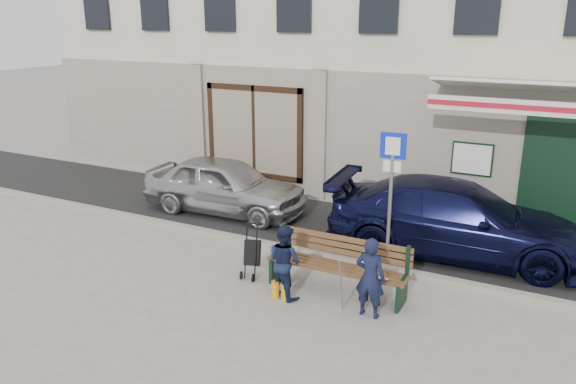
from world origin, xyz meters
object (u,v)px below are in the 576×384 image
Objects in this scene: parking_sign at (391,179)px; stroller at (252,254)px; car_navy at (457,219)px; man at (370,277)px; car_silver at (225,185)px; woman at (284,261)px; bench at (334,266)px.

parking_sign is 2.80m from stroller.
man is at bearing 162.65° from car_navy.
car_silver is at bearing 160.64° from parking_sign.
bench is at bearing -122.97° from woman.
stroller is at bearing -7.13° from man.
woman reaches higher than bench.
car_silver is 4.55m from parking_sign.
parking_sign reaches higher than car_navy.
car_silver is 3.00× the size of man.
man is 2.34m from stroller.
car_silver reaches higher than bench.
stroller is (-1.50, -0.14, -0.03)m from bench.
car_silver is 3.10× the size of woman.
car_silver is 4.41m from woman.
parking_sign is (4.30, -1.12, 1.00)m from car_silver.
stroller is (-0.85, 0.40, -0.19)m from woman.
stroller is (-1.98, -1.56, -1.23)m from parking_sign.
woman is at bearing -124.86° from parking_sign.
car_silver is at bearing 85.23° from car_navy.
car_navy reaches higher than stroller.
car_navy is at bearing -92.86° from car_silver.
car_navy reaches higher than woman.
stroller is (-2.99, -2.65, -0.28)m from car_navy.
car_silver is 1.61× the size of bench.
woman is at bearing -136.73° from car_silver.
parking_sign reaches higher than stroller.
car_navy is 3.94× the size of woman.
car_silver is at bearing 113.39° from stroller.
bench is (3.82, -2.53, -0.20)m from car_silver.
man is at bearing -161.33° from woman.
bench reaches higher than stroller.
parking_sign is 1.91m from bench.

